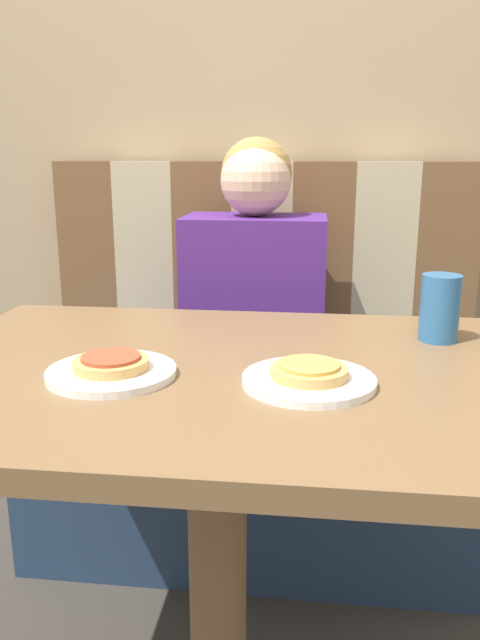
% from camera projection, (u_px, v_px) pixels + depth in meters
% --- Properties ---
extents(wall_back, '(7.00, 0.05, 2.60)m').
position_uv_depth(wall_back, '(266.00, 69.00, 1.75)').
color(wall_back, tan).
rests_on(wall_back, ground_plane).
extents(booth_seat, '(1.20, 0.49, 0.43)m').
position_uv_depth(booth_seat, '(254.00, 470.00, 1.74)').
color(booth_seat, navy).
rests_on(booth_seat, ground_plane).
extents(booth_backrest, '(1.20, 0.06, 0.62)m').
position_uv_depth(booth_backrest, '(262.00, 271.00, 1.81)').
color(booth_backrest, brown).
rests_on(booth_backrest, booth_seat).
extents(dining_table, '(0.99, 0.71, 0.74)m').
position_uv_depth(dining_table, '(216.00, 424.00, 1.01)').
color(dining_table, brown).
rests_on(dining_table, ground_plane).
extents(person, '(0.36, 0.23, 0.68)m').
position_uv_depth(person, '(255.00, 283.00, 1.61)').
color(person, '#4C237A').
rests_on(person, booth_seat).
extents(plate_left, '(0.19, 0.19, 0.01)m').
position_uv_depth(plate_left, '(112.00, 372.00, 0.93)').
color(plate_left, white).
rests_on(plate_left, dining_table).
extents(plate_right, '(0.19, 0.19, 0.01)m').
position_uv_depth(plate_right, '(309.00, 381.00, 0.90)').
color(plate_right, white).
rests_on(plate_right, dining_table).
extents(pizza_left, '(0.11, 0.11, 0.02)m').
position_uv_depth(pizza_left, '(111.00, 363.00, 0.93)').
color(pizza_left, tan).
rests_on(pizza_left, plate_left).
extents(pizza_right, '(0.11, 0.11, 0.02)m').
position_uv_depth(pizza_right, '(309.00, 371.00, 0.90)').
color(pizza_right, tan).
rests_on(pizza_right, plate_right).
extents(drinking_cup, '(0.07, 0.07, 0.12)m').
position_uv_depth(drinking_cup, '(440.00, 308.00, 1.10)').
color(drinking_cup, '#2D669E').
rests_on(drinking_cup, dining_table).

